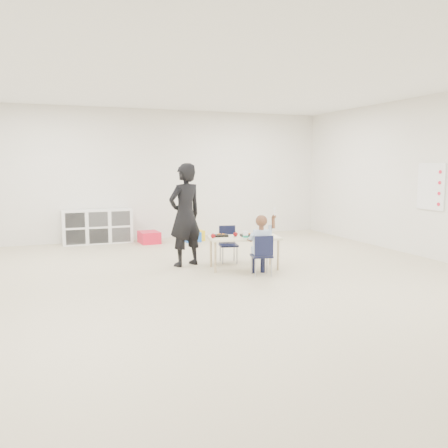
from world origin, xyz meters
name	(u,v)px	position (x,y,z in m)	size (l,w,h in m)	color
room	(227,182)	(0.00, 0.00, 1.40)	(9.00, 9.02, 2.80)	#BEB392
table	(244,252)	(0.67, 1.00, 0.26)	(1.18, 0.74, 0.50)	#F7ECC5
chair_near	(261,255)	(0.73, 0.49, 0.30)	(0.29, 0.28, 0.61)	black
chair_far	(229,244)	(0.62, 1.51, 0.30)	(0.29, 0.28, 0.61)	black
child	(262,243)	(0.73, 0.49, 0.48)	(0.40, 0.40, 0.95)	#B9CFFB
lunch_tray_near	(248,235)	(0.75, 1.03, 0.52)	(0.22, 0.16, 0.03)	black
lunch_tray_far	(221,236)	(0.34, 1.15, 0.52)	(0.22, 0.16, 0.03)	black
milk_carton	(246,235)	(0.64, 0.87, 0.55)	(0.07, 0.07, 0.10)	white
bread_roll	(265,235)	(0.97, 0.85, 0.54)	(0.09, 0.09, 0.07)	#B08248
apple_near	(236,234)	(0.56, 1.07, 0.54)	(0.07, 0.07, 0.07)	maroon
apple_far	(213,236)	(0.17, 1.03, 0.54)	(0.07, 0.07, 0.07)	maroon
cubby_shelf	(98,227)	(-1.20, 4.28, 0.35)	(1.40, 0.40, 0.70)	white
rules_poster	(431,186)	(3.98, 0.60, 1.25)	(0.02, 0.60, 0.80)	white
adult	(185,215)	(-0.12, 1.54, 0.82)	(0.60, 0.39, 1.65)	black
bin_red	(149,237)	(-0.20, 3.92, 0.12)	(0.39, 0.50, 0.24)	red
bin_yellow	(194,235)	(0.78, 3.98, 0.11)	(0.34, 0.44, 0.22)	yellow
bin_blue	(192,236)	(0.70, 3.85, 0.10)	(0.33, 0.42, 0.21)	blue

